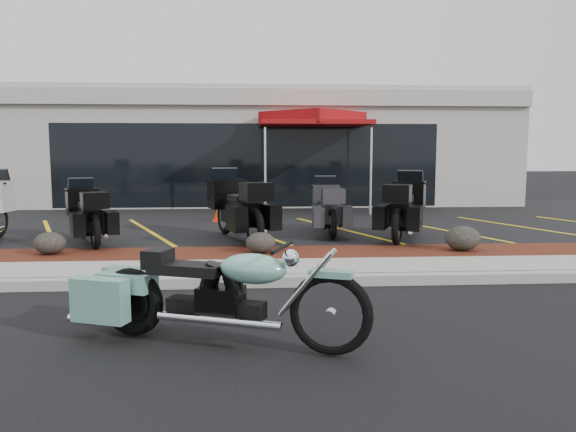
{
  "coord_description": "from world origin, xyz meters",
  "views": [
    {
      "loc": [
        0.1,
        -7.11,
        1.97
      ],
      "look_at": [
        0.65,
        1.2,
        0.99
      ],
      "focal_mm": 35.0,
      "sensor_mm": 36.0,
      "label": 1
    }
  ],
  "objects": [
    {
      "name": "ground",
      "position": [
        0.0,
        0.0,
        0.0
      ],
      "size": [
        90.0,
        90.0,
        0.0
      ],
      "primitive_type": "plane",
      "color": "black",
      "rests_on": "ground"
    },
    {
      "name": "curb",
      "position": [
        0.0,
        0.9,
        0.07
      ],
      "size": [
        24.0,
        0.25,
        0.15
      ],
      "primitive_type": "cube",
      "color": "gray",
      "rests_on": "ground"
    },
    {
      "name": "sidewalk",
      "position": [
        0.0,
        1.6,
        0.07
      ],
      "size": [
        24.0,
        1.2,
        0.15
      ],
      "primitive_type": "cube",
      "color": "gray",
      "rests_on": "ground"
    },
    {
      "name": "mulch_bed",
      "position": [
        0.0,
        2.8,
        0.08
      ],
      "size": [
        24.0,
        1.2,
        0.16
      ],
      "primitive_type": "cube",
      "color": "#38110C",
      "rests_on": "ground"
    },
    {
      "name": "upper_lot",
      "position": [
        0.0,
        8.2,
        0.07
      ],
      "size": [
        26.0,
        9.6,
        0.15
      ],
      "primitive_type": "cube",
      "color": "black",
      "rests_on": "ground"
    },
    {
      "name": "dealership_building",
      "position": [
        0.0,
        14.47,
        2.01
      ],
      "size": [
        18.0,
        8.16,
        4.0
      ],
      "color": "#A6A396",
      "rests_on": "ground"
    },
    {
      "name": "boulder_left",
      "position": [
        -3.42,
        2.82,
        0.35
      ],
      "size": [
        0.55,
        0.46,
        0.39
      ],
      "primitive_type": "ellipsoid",
      "color": "black",
      "rests_on": "mulch_bed"
    },
    {
      "name": "boulder_mid",
      "position": [
        0.26,
        2.69,
        0.34
      ],
      "size": [
        0.52,
        0.44,
        0.37
      ],
      "primitive_type": "ellipsoid",
      "color": "black",
      "rests_on": "mulch_bed"
    },
    {
      "name": "boulder_right",
      "position": [
        3.93,
        2.71,
        0.38
      ],
      "size": [
        0.63,
        0.53,
        0.45
      ],
      "primitive_type": "ellipsoid",
      "color": "black",
      "rests_on": "mulch_bed"
    },
    {
      "name": "hero_cruiser",
      "position": [
        0.85,
        -1.95,
        0.54
      ],
      "size": [
        3.14,
        1.8,
        1.08
      ],
      "primitive_type": null,
      "rotation": [
        0.0,
        0.0,
        -0.36
      ],
      "color": "#71B1A2",
      "rests_on": "ground"
    },
    {
      "name": "touring_black_front",
      "position": [
        -3.4,
        4.72,
        0.78
      ],
      "size": [
        1.65,
        2.32,
        1.26
      ],
      "primitive_type": null,
      "rotation": [
        0.0,
        0.0,
        1.99
      ],
      "color": "black",
      "rests_on": "upper_lot"
    },
    {
      "name": "touring_black_mid",
      "position": [
        -0.47,
        5.07,
        0.88
      ],
      "size": [
        1.77,
        2.67,
        1.45
      ],
      "primitive_type": null,
      "rotation": [
        0.0,
        0.0,
        1.93
      ],
      "color": "black",
      "rests_on": "upper_lot"
    },
    {
      "name": "touring_grey",
      "position": [
        1.8,
        5.67,
        0.77
      ],
      "size": [
        0.89,
        2.17,
        1.25
      ],
      "primitive_type": null,
      "rotation": [
        0.0,
        0.0,
        1.54
      ],
      "color": "#2F2F34",
      "rests_on": "upper_lot"
    },
    {
      "name": "touring_black_rear",
      "position": [
        3.59,
        4.99,
        0.85
      ],
      "size": [
        1.79,
        2.56,
        1.39
      ],
      "primitive_type": null,
      "rotation": [
        0.0,
        0.0,
        1.16
      ],
      "color": "black",
      "rests_on": "upper_lot"
    },
    {
      "name": "traffic_cone",
      "position": [
        -0.72,
        7.33,
        0.41
      ],
      "size": [
        0.37,
        0.37,
        0.52
      ],
      "primitive_type": "cone",
      "rotation": [
        0.0,
        0.0,
        0.16
      ],
      "color": "#F82D08",
      "rests_on": "upper_lot"
    },
    {
      "name": "popup_canopy",
      "position": [
        1.99,
        10.07,
        2.86
      ],
      "size": [
        3.71,
        3.71,
        2.98
      ],
      "rotation": [
        0.0,
        0.0,
        -0.17
      ],
      "color": "silver",
      "rests_on": "upper_lot"
    }
  ]
}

